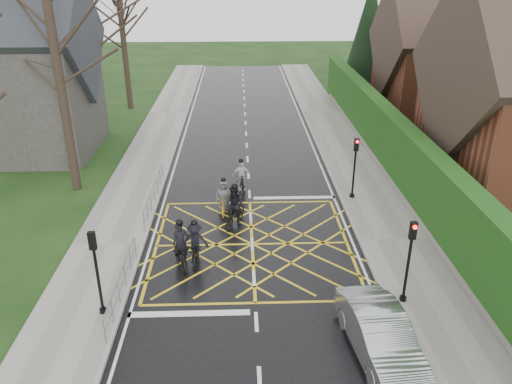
{
  "coord_description": "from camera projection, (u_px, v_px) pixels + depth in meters",
  "views": [
    {
      "loc": [
        -0.47,
        -18.12,
        10.75
      ],
      "look_at": [
        0.25,
        2.43,
        1.3
      ],
      "focal_mm": 35.0,
      "sensor_mm": 36.0,
      "label": 1
    }
  ],
  "objects": [
    {
      "name": "tree_far",
      "position": [
        121.0,
        15.0,
        37.64
      ],
      "size": [
        8.4,
        8.4,
        10.4
      ],
      "color": "black",
      "rests_on": "ground"
    },
    {
      "name": "road",
      "position": [
        252.0,
        244.0,
        20.96
      ],
      "size": [
        9.0,
        80.0,
        0.01
      ],
      "primitive_type": "cube",
      "color": "black",
      "rests_on": "ground"
    },
    {
      "name": "cyclist_mid",
      "position": [
        195.0,
        246.0,
        19.57
      ],
      "size": [
        1.08,
        1.86,
        1.78
      ],
      "rotation": [
        0.0,
        0.0,
        0.05
      ],
      "color": "black",
      "rests_on": "ground"
    },
    {
      "name": "house_far",
      "position": [
        449.0,
        61.0,
        35.96
      ],
      "size": [
        9.8,
        8.8,
        10.3
      ],
      "color": "brown",
      "rests_on": "ground"
    },
    {
      "name": "hedge",
      "position": [
        398.0,
        147.0,
        25.78
      ],
      "size": [
        0.9,
        38.0,
        2.8
      ],
      "primitive_type": "cube",
      "color": "#113D10",
      "rests_on": "stone_wall"
    },
    {
      "name": "traffic_light_se",
      "position": [
        408.0,
        263.0,
        16.61
      ],
      "size": [
        0.24,
        0.31,
        3.21
      ],
      "rotation": [
        0.0,
        0.0,
        3.14
      ],
      "color": "black",
      "rests_on": "ground"
    },
    {
      "name": "tree_near",
      "position": [
        52.0,
        31.0,
        22.82
      ],
      "size": [
        9.24,
        9.24,
        11.44
      ],
      "color": "black",
      "rests_on": "ground"
    },
    {
      "name": "traffic_light_sw",
      "position": [
        97.0,
        274.0,
        16.02
      ],
      "size": [
        0.24,
        0.31,
        3.21
      ],
      "color": "black",
      "rests_on": "ground"
    },
    {
      "name": "sidewalk_right",
      "position": [
        393.0,
        240.0,
        21.12
      ],
      "size": [
        3.0,
        80.0,
        0.15
      ],
      "primitive_type": "cube",
      "color": "gray",
      "rests_on": "ground"
    },
    {
      "name": "conifer",
      "position": [
        368.0,
        37.0,
        42.83
      ],
      "size": [
        4.6,
        4.6,
        10.0
      ],
      "color": "black",
      "rests_on": "ground"
    },
    {
      "name": "tree_mid",
      "position": [
        78.0,
        2.0,
        29.76
      ],
      "size": [
        10.08,
        10.08,
        12.48
      ],
      "color": "black",
      "rests_on": "ground"
    },
    {
      "name": "church",
      "position": [
        17.0,
        72.0,
        29.37
      ],
      "size": [
        8.8,
        7.8,
        11.0
      ],
      "color": "#2D2B28",
      "rests_on": "ground"
    },
    {
      "name": "ground",
      "position": [
        252.0,
        244.0,
        20.96
      ],
      "size": [
        120.0,
        120.0,
        0.0
      ],
      "primitive_type": "plane",
      "color": "black",
      "rests_on": "ground"
    },
    {
      "name": "sidewalk_left",
      "position": [
        108.0,
        245.0,
        20.74
      ],
      "size": [
        3.0,
        80.0,
        0.15
      ],
      "primitive_type": "cube",
      "color": "gray",
      "rests_on": "ground"
    },
    {
      "name": "cyclist_front",
      "position": [
        241.0,
        179.0,
        25.67
      ],
      "size": [
        0.99,
        1.79,
        1.74
      ],
      "rotation": [
        0.0,
        0.0,
        0.16
      ],
      "color": "black",
      "rests_on": "ground"
    },
    {
      "name": "traffic_light_ne",
      "position": [
        354.0,
        169.0,
        24.24
      ],
      "size": [
        0.24,
        0.31,
        3.21
      ],
      "rotation": [
        0.0,
        0.0,
        3.14
      ],
      "color": "black",
      "rests_on": "ground"
    },
    {
      "name": "cyclist_lead",
      "position": [
        224.0,
        200.0,
        23.47
      ],
      "size": [
        0.79,
        1.79,
        1.73
      ],
      "rotation": [
        0.0,
        0.0,
        -0.02
      ],
      "color": "gold",
      "rests_on": "ground"
    },
    {
      "name": "railing_south",
      "position": [
        121.0,
        279.0,
        17.31
      ],
      "size": [
        0.05,
        5.04,
        1.03
      ],
      "color": "slate",
      "rests_on": "ground"
    },
    {
      "name": "cyclist_rear",
      "position": [
        181.0,
        250.0,
        19.34
      ],
      "size": [
        1.22,
        2.11,
        1.94
      ],
      "rotation": [
        0.0,
        0.0,
        0.28
      ],
      "color": "black",
      "rests_on": "ground"
    },
    {
      "name": "cyclist_back",
      "position": [
        235.0,
        210.0,
        22.21
      ],
      "size": [
        1.34,
        2.07,
        2.02
      ],
      "rotation": [
        0.0,
        0.0,
        -0.42
      ],
      "color": "black",
      "rests_on": "ground"
    },
    {
      "name": "car",
      "position": [
        380.0,
        336.0,
        14.76
      ],
      "size": [
        2.04,
        4.5,
        1.43
      ],
      "primitive_type": "imported",
      "rotation": [
        0.0,
        0.0,
        0.12
      ],
      "color": "#A4A5AA",
      "rests_on": "ground"
    },
    {
      "name": "stone_wall",
      "position": [
        394.0,
        178.0,
        26.51
      ],
      "size": [
        0.5,
        38.0,
        0.7
      ],
      "primitive_type": "cube",
      "color": "slate",
      "rests_on": "ground"
    },
    {
      "name": "railing_north",
      "position": [
        154.0,
        190.0,
        24.12
      ],
      "size": [
        0.05,
        6.04,
        1.03
      ],
      "color": "slate",
      "rests_on": "ground"
    }
  ]
}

